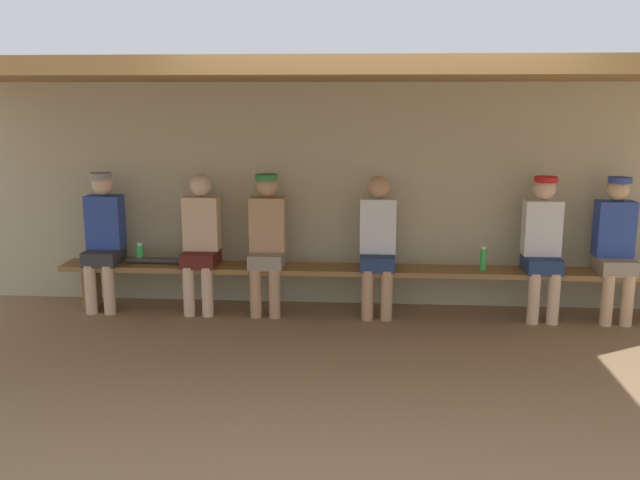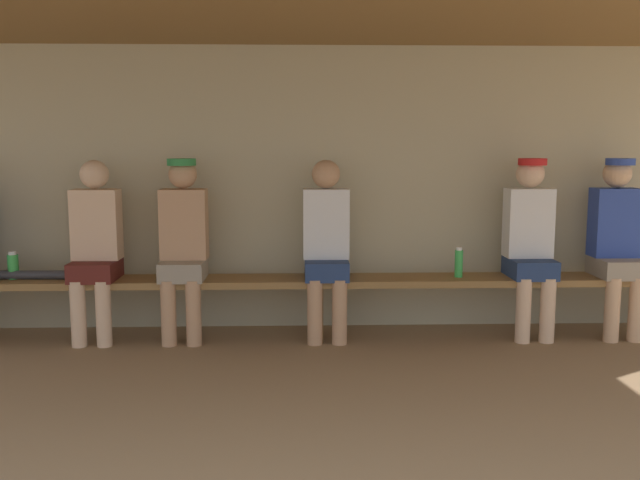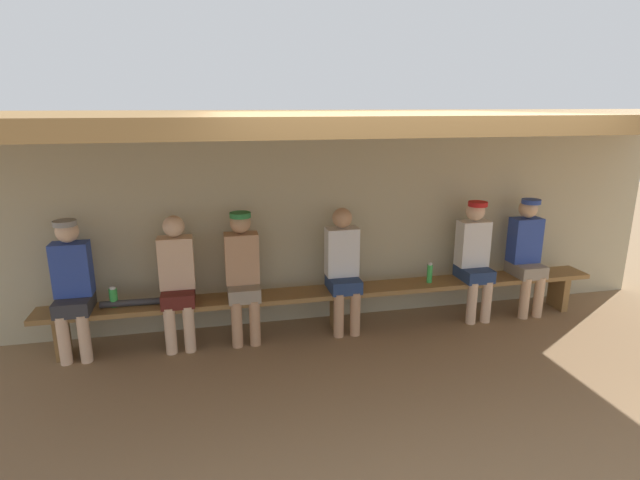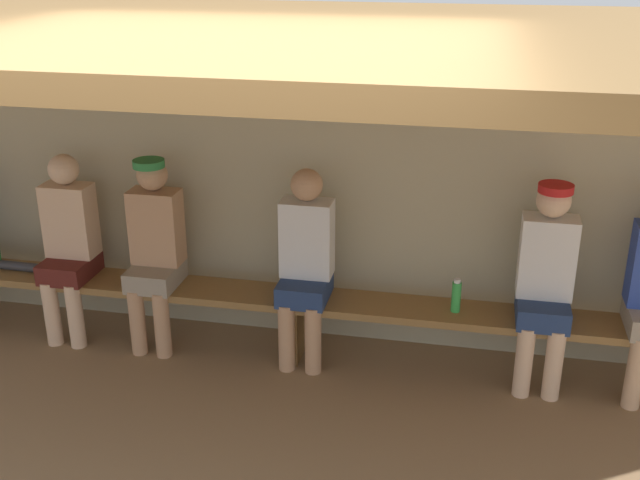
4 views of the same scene
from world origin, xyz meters
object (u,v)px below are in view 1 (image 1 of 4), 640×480
Objects in this scene: player_near_post at (267,237)px; water_bottle_green at (140,253)px; player_with_sunglasses at (542,241)px; player_middle at (378,240)px; bench at (370,275)px; player_leftmost at (201,238)px; water_bottle_clear at (483,259)px; player_in_white at (104,234)px; player_rightmost at (615,242)px; baseball_bat at (165,261)px.

player_near_post reaches higher than water_bottle_green.
player_middle is at bearing -179.98° from player_with_sunglasses.
bench is at bearing -0.61° from water_bottle_green.
water_bottle_green is (-3.85, 0.02, -0.19)m from player_with_sunglasses.
water_bottle_green is (-1.26, 0.02, -0.19)m from player_near_post.
water_bottle_clear is at bearing -0.27° from player_leftmost.
player_in_white reaches higher than water_bottle_clear.
bench is at bearing -179.91° from player_rightmost.
player_leftmost is 0.96m from player_in_white.
player_with_sunglasses is 2.59m from player_near_post.
player_near_post is 5.92× the size of water_bottle_clear.
player_middle is 0.99× the size of player_rightmost.
player_in_white is at bearing -176.62° from water_bottle_green.
water_bottle_clear is at bearing -0.36° from player_near_post.
player_with_sunglasses is 1.00× the size of player_near_post.
player_leftmost is 3.89m from player_rightmost.
player_in_white reaches higher than baseball_bat.
player_rightmost is 4.26m from baseball_bat.
player_with_sunglasses is 1.01× the size of player_middle.
player_in_white is at bearing 180.00° from player_rightmost.
player_with_sunglasses is 1.75× the size of baseball_bat.
player_middle reaches higher than baseball_bat.
player_middle is at bearing -0.52° from water_bottle_green.
player_rightmost is 1.21m from water_bottle_clear.
player_leftmost is at bearing 1.93° from baseball_bat.
player_middle is 5.88× the size of water_bottle_clear.
player_in_white reaches higher than water_bottle_green.
player_near_post is at bearing 0.04° from player_leftmost.
water_bottle_clear is at bearing -0.20° from player_in_white.
player_rightmost reaches higher than bench.
player_leftmost is 0.99× the size of player_with_sunglasses.
player_leftmost is at bearing 179.73° from water_bottle_clear.
player_leftmost reaches higher than water_bottle_clear.
player_rightmost is (2.19, 0.00, 0.02)m from player_middle.
player_leftmost is 0.65m from player_near_post.
player_with_sunglasses is 4.20m from player_in_white.
player_middle is at bearing -0.03° from player_near_post.
player_with_sunglasses reaches higher than water_bottle_green.
player_in_white is at bearing 180.00° from player_with_sunglasses.
water_bottle_green is at bearing 179.48° from player_middle.
player_leftmost is 1.00× the size of player_middle.
player_with_sunglasses is at bearing 0.02° from player_middle.
player_middle is 1.06m from player_near_post.
player_leftmost is 0.99× the size of player_rightmost.
player_rightmost is 6.55× the size of water_bottle_green.
player_near_post is at bearing 179.97° from player_middle.
player_leftmost is 0.64m from water_bottle_green.
player_with_sunglasses reaches higher than baseball_bat.
baseball_bat is at bearing -0.34° from player_in_white.
player_rightmost is at bearing 0.00° from player_in_white.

